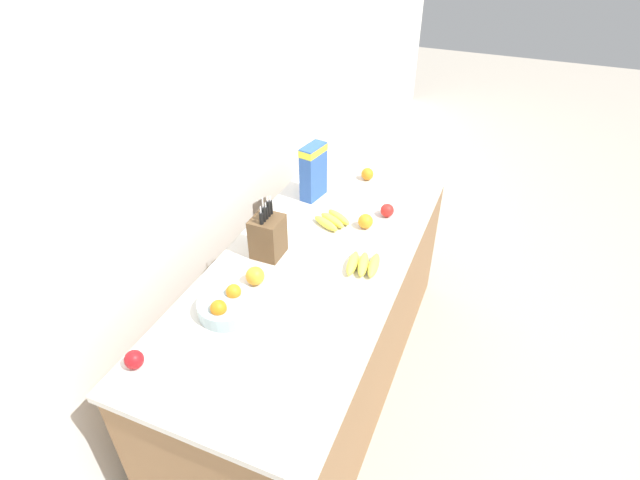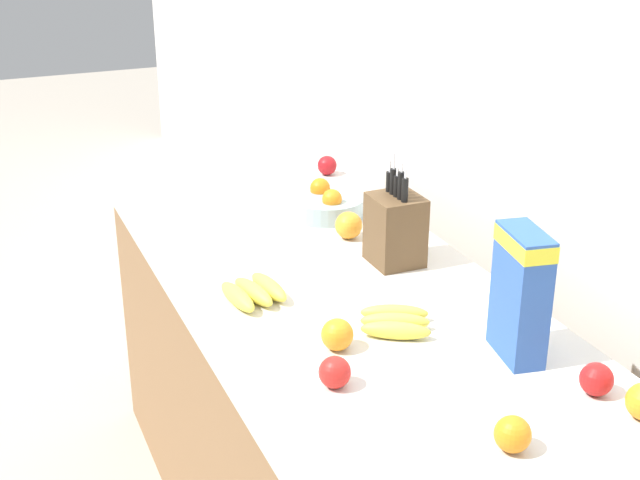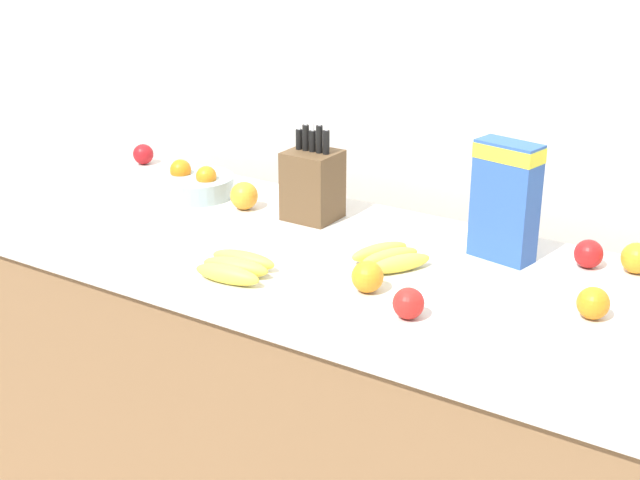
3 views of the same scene
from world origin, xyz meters
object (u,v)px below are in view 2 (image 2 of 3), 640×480
at_px(banana_bunch_right, 253,292).
at_px(orange_front_right, 513,434).
at_px(knife_block, 395,228).
at_px(orange_front_left, 337,335).
at_px(apple_front, 327,165).
at_px(banana_bunch_left, 395,322).
at_px(cereal_box, 521,289).
at_px(apple_middle, 335,372).
at_px(orange_mid_left, 349,225).
at_px(fruit_bowl, 327,204).
at_px(apple_near_bananas, 596,379).

distance_m(banana_bunch_right, orange_front_right, 0.80).
bearing_deg(knife_block, orange_front_left, -42.29).
height_order(banana_bunch_right, apple_front, apple_front).
relative_size(banana_bunch_left, orange_front_left, 2.72).
height_order(cereal_box, banana_bunch_right, cereal_box).
distance_m(cereal_box, banana_bunch_right, 0.66).
distance_m(banana_bunch_left, apple_middle, 0.28).
bearing_deg(apple_front, orange_mid_left, -17.37).
xyz_separation_m(cereal_box, orange_front_right, (0.29, -0.21, -0.13)).
distance_m(knife_block, fruit_bowl, 0.40).
height_order(banana_bunch_left, orange_front_left, orange_front_left).
bearing_deg(orange_front_right, banana_bunch_left, 178.00).
bearing_deg(apple_middle, orange_front_right, 32.88).
bearing_deg(orange_front_left, apple_front, 157.51).
distance_m(banana_bunch_right, orange_mid_left, 0.47).
xyz_separation_m(banana_bunch_left, orange_front_right, (0.49, -0.02, 0.01)).
bearing_deg(fruit_bowl, cereal_box, 2.35).
xyz_separation_m(apple_front, orange_front_left, (1.12, -0.46, 0.00)).
xyz_separation_m(apple_front, orange_front_right, (1.58, -0.32, 0.00)).
xyz_separation_m(cereal_box, orange_front_left, (-0.18, -0.35, -0.12)).
height_order(cereal_box, apple_middle, cereal_box).
bearing_deg(apple_front, knife_block, -9.75).
height_order(cereal_box, apple_front, cereal_box).
relative_size(banana_bunch_left, apple_front, 2.95).
xyz_separation_m(apple_middle, orange_front_left, (-0.14, 0.07, 0.00)).
height_order(fruit_bowl, apple_near_bananas, fruit_bowl).
relative_size(cereal_box, banana_bunch_right, 1.52).
xyz_separation_m(knife_block, orange_front_left, (0.37, -0.33, -0.06)).
bearing_deg(banana_bunch_right, orange_front_right, 16.89).
xyz_separation_m(fruit_bowl, apple_near_bananas, (1.14, 0.10, 0.00)).
bearing_deg(knife_block, apple_middle, -38.45).
bearing_deg(banana_bunch_right, orange_mid_left, 125.00).
distance_m(orange_front_right, orange_mid_left, 1.04).
height_order(knife_block, banana_bunch_right, knife_block).
relative_size(cereal_box, apple_near_bananas, 4.25).
distance_m(fruit_bowl, apple_near_bananas, 1.14).
bearing_deg(banana_bunch_right, orange_front_left, 16.63).
bearing_deg(fruit_bowl, banana_bunch_left, -11.53).
bearing_deg(orange_front_left, apple_middle, -26.02).
height_order(banana_bunch_left, apple_front, apple_front).
height_order(knife_block, fruit_bowl, knife_block).
bearing_deg(apple_near_bananas, orange_front_left, -132.45).
distance_m(fruit_bowl, orange_front_right, 1.24).
xyz_separation_m(banana_bunch_left, apple_middle, (0.17, -0.23, 0.01)).
bearing_deg(apple_near_bananas, apple_middle, -116.18).
relative_size(fruit_bowl, orange_front_right, 3.28).
bearing_deg(banana_bunch_left, apple_front, 164.42).
xyz_separation_m(cereal_box, fruit_bowl, (-0.94, -0.04, -0.13)).
xyz_separation_m(apple_near_bananas, apple_middle, (-0.23, -0.47, -0.00)).
bearing_deg(banana_bunch_right, apple_near_bananas, 36.37).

